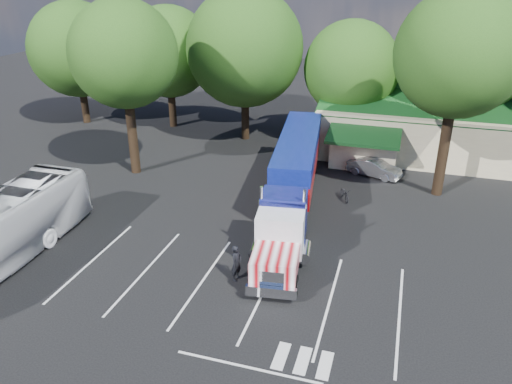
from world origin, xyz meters
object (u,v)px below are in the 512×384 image
(woman, at_px, (237,263))
(bicycle, at_px, (345,193))
(semi_truck, at_px, (294,172))
(silver_sedan, at_px, (374,168))

(woman, relative_size, bicycle, 1.16)
(semi_truck, bearing_deg, bicycle, 23.25)
(semi_truck, relative_size, silver_sedan, 4.93)
(silver_sedan, bearing_deg, woman, 179.61)
(woman, height_order, bicycle, woman)
(woman, bearing_deg, bicycle, -6.31)
(bicycle, xyz_separation_m, silver_sedan, (1.53, 4.78, 0.23))
(woman, bearing_deg, silver_sedan, -5.81)
(woman, distance_m, silver_sedan, 16.77)
(semi_truck, height_order, bicycle, semi_truck)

